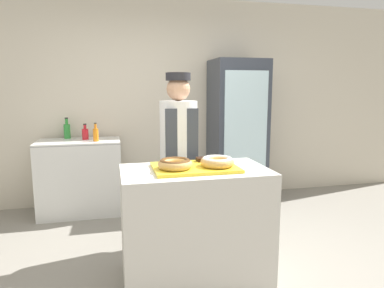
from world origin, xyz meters
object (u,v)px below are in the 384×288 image
(brownie_back_left, at_px, (179,160))
(bottle_orange, at_px, (96,134))
(bottle_red, at_px, (85,133))
(baker_person, at_px, (179,157))
(beverage_fridge, at_px, (237,132))
(brownie_back_right, at_px, (202,159))
(serving_tray, at_px, (195,168))
(donut_light_glaze, at_px, (217,161))
(bottle_green, at_px, (67,130))
(donut_chocolate_glaze, at_px, (175,163))
(chest_freezer, at_px, (81,177))

(brownie_back_left, xyz_separation_m, bottle_orange, (-0.71, 1.51, 0.04))
(bottle_red, bearing_deg, bottle_orange, -53.52)
(bottle_orange, bearing_deg, baker_person, -52.84)
(beverage_fridge, xyz_separation_m, bottle_red, (-1.95, 0.07, 0.03))
(brownie_back_right, bearing_deg, serving_tray, -120.71)
(donut_light_glaze, xyz_separation_m, baker_person, (-0.17, 0.67, -0.09))
(serving_tray, height_order, baker_person, baker_person)
(bottle_red, bearing_deg, donut_light_glaze, -59.91)
(bottle_green, bearing_deg, beverage_fridge, -5.58)
(brownie_back_right, xyz_separation_m, beverage_fridge, (0.92, 1.61, 0.00))
(serving_tray, relative_size, bottle_green, 2.44)
(serving_tray, xyz_separation_m, donut_light_glaze, (0.16, -0.05, 0.05))
(donut_chocolate_glaze, height_order, bottle_green, bottle_green)
(donut_chocolate_glaze, bearing_deg, brownie_back_right, 38.63)
(bottle_orange, bearing_deg, brownie_back_left, -64.88)
(beverage_fridge, relative_size, chest_freezer, 1.95)
(serving_tray, height_order, brownie_back_right, brownie_back_right)
(baker_person, bearing_deg, brownie_back_right, -77.72)
(donut_chocolate_glaze, xyz_separation_m, brownie_back_right, (0.26, 0.21, -0.02))
(beverage_fridge, distance_m, bottle_red, 1.95)
(brownie_back_left, distance_m, baker_person, 0.47)
(donut_chocolate_glaze, distance_m, brownie_back_right, 0.33)
(serving_tray, relative_size, brownie_back_right, 7.93)
(donut_light_glaze, xyz_separation_m, bottle_orange, (-0.96, 1.71, 0.02))
(donut_chocolate_glaze, xyz_separation_m, baker_person, (0.16, 0.67, -0.09))
(brownie_back_right, bearing_deg, donut_light_glaze, -71.27)
(brownie_back_left, xyz_separation_m, bottle_green, (-1.06, 1.83, 0.06))
(chest_freezer, relative_size, bottle_orange, 4.42)
(chest_freezer, relative_size, bottle_red, 5.00)
(brownie_back_left, xyz_separation_m, brownie_back_right, (0.19, 0.00, 0.00))
(brownie_back_left, height_order, bottle_green, bottle_green)
(bottle_green, bearing_deg, donut_light_glaze, -56.94)
(beverage_fridge, bearing_deg, brownie_back_left, -124.44)
(brownie_back_left, bearing_deg, brownie_back_right, 0.00)
(chest_freezer, bearing_deg, bottle_green, 126.15)
(bottle_orange, bearing_deg, donut_chocolate_glaze, -69.59)
(serving_tray, relative_size, brownie_back_left, 7.93)
(baker_person, bearing_deg, bottle_red, 127.06)
(bottle_red, bearing_deg, bottle_green, 148.44)
(brownie_back_left, bearing_deg, beverage_fridge, 55.56)
(bottle_green, relative_size, bottle_red, 1.35)
(brownie_back_left, distance_m, bottle_red, 1.88)
(serving_tray, bearing_deg, chest_freezer, 119.56)
(chest_freezer, distance_m, bottle_green, 0.61)
(chest_freezer, bearing_deg, brownie_back_right, -55.77)
(brownie_back_right, bearing_deg, bottle_red, 121.33)
(brownie_back_right, relative_size, beverage_fridge, 0.04)
(bottle_red, bearing_deg, chest_freezer, -138.39)
(brownie_back_right, distance_m, baker_person, 0.47)
(brownie_back_right, height_order, bottle_red, bottle_red)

